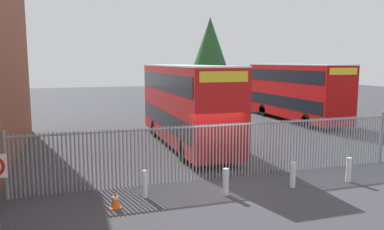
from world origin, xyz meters
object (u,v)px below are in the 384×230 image
at_px(double_decker_bus_near_gate, 186,102).
at_px(bollard_center_front, 226,182).
at_px(double_decker_bus_behind_fence_left, 295,90).
at_px(bollard_near_right, 293,175).
at_px(bollard_near_left, 144,184).
at_px(bollard_far_right, 349,170).
at_px(traffic_cone_by_gate, 115,199).

xyz_separation_m(double_decker_bus_near_gate, bollard_center_front, (-0.96, -7.97, -1.95)).
height_order(double_decker_bus_behind_fence_left, bollard_near_right, double_decker_bus_behind_fence_left).
xyz_separation_m(bollard_center_front, bollard_near_right, (2.69, 0.03, 0.00)).
bearing_deg(bollard_near_left, bollard_center_front, -12.92).
relative_size(bollard_near_left, bollard_far_right, 1.00).
height_order(bollard_near_right, traffic_cone_by_gate, bollard_near_right).
relative_size(bollard_near_left, bollard_center_front, 1.00).
relative_size(bollard_near_left, traffic_cone_by_gate, 1.61).
distance_m(bollard_near_right, traffic_cone_by_gate, 6.49).
distance_m(bollard_near_left, bollard_center_front, 2.80).
bearing_deg(traffic_cone_by_gate, bollard_far_right, -0.21).
xyz_separation_m(bollard_center_front, bollard_far_right, (5.10, -0.07, 0.00)).
height_order(bollard_near_left, bollard_far_right, same).
bearing_deg(double_decker_bus_near_gate, bollard_near_left, -116.68).
bearing_deg(bollard_far_right, double_decker_bus_behind_fence_left, 64.81).
bearing_deg(bollard_far_right, bollard_near_right, 177.78).
bearing_deg(traffic_cone_by_gate, bollard_near_left, 31.76).
bearing_deg(bollard_near_left, double_decker_bus_behind_fence_left, 42.73).
distance_m(bollard_near_left, bollard_near_right, 5.45).
distance_m(double_decker_bus_behind_fence_left, bollard_center_front, 18.30).
relative_size(double_decker_bus_behind_fence_left, traffic_cone_by_gate, 18.32).
xyz_separation_m(double_decker_bus_near_gate, double_decker_bus_behind_fence_left, (10.73, 5.98, 0.00)).
bearing_deg(double_decker_bus_near_gate, bollard_near_right, -77.74).
height_order(double_decker_bus_near_gate, bollard_near_left, double_decker_bus_near_gate).
distance_m(bollard_center_front, bollard_far_right, 5.10).
distance_m(double_decker_bus_behind_fence_left, bollard_near_left, 19.72).
xyz_separation_m(bollard_near_left, bollard_center_front, (2.73, -0.63, 0.00)).
xyz_separation_m(bollard_near_left, bollard_far_right, (7.83, -0.69, 0.00)).
bearing_deg(bollard_near_left, bollard_far_right, -5.06).
bearing_deg(double_decker_bus_near_gate, traffic_cone_by_gate, -120.72).
bearing_deg(traffic_cone_by_gate, double_decker_bus_behind_fence_left, 42.08).
bearing_deg(double_decker_bus_near_gate, bollard_far_right, -62.76).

